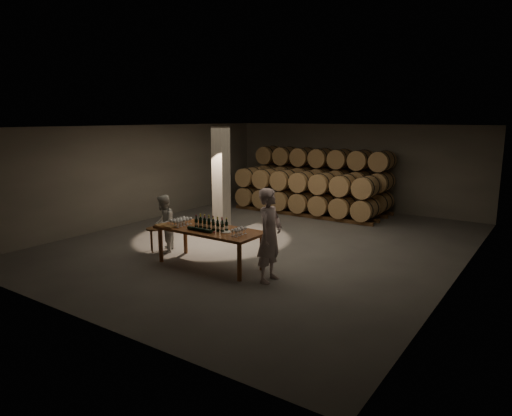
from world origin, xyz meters
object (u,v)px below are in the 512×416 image
Objects in this scene: tasting_table at (210,233)px; person_woman at (164,224)px; stool at (154,232)px; notebook_near at (170,227)px; person_man at (270,235)px; plate at (226,232)px; bottle_cluster at (211,225)px.

person_woman is (-1.71, 0.20, -0.05)m from tasting_table.
person_woman is at bearing 29.16° from stool.
person_man reaches higher than notebook_near.
stool is (-1.09, 0.49, -0.40)m from notebook_near.
plate is at bearing 51.35° from person_woman.
person_woman is (-1.78, 0.22, -0.26)m from bottle_cluster.
notebook_near is 0.40× the size of stool.
notebook_near is 0.13× the size of person_man.
tasting_table is 1.30× the size of person_man.
notebook_near reaches higher than tasting_table.
tasting_table is at bearing 50.75° from person_woman.
plate is 0.99× the size of notebook_near.
bottle_cluster is 0.47m from plate.
bottle_cluster is at bearing 84.34° from person_man.
tasting_table is 1.97m from stool.
bottle_cluster is at bearing 177.73° from plate.
person_man reaches higher than plate.
tasting_table is at bearing 175.85° from plate.
bottle_cluster is at bearing -15.71° from tasting_table.
stool is 0.42× the size of person_woman.
plate is 0.40× the size of stool.
person_woman reaches higher than bottle_cluster.
stool is 0.36m from person_woman.
stool is 3.68m from person_man.
plate is 2.51m from stool.
person_man is 3.43m from person_woman.
bottle_cluster is at bearing -2.43° from stool.
bottle_cluster reaches higher than plate.
person_man is at bearing -0.67° from plate.
person_woman reaches higher than notebook_near.
plate is (0.53, -0.04, 0.11)m from tasting_table.
stool is (-2.48, 0.10, -0.39)m from plate.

